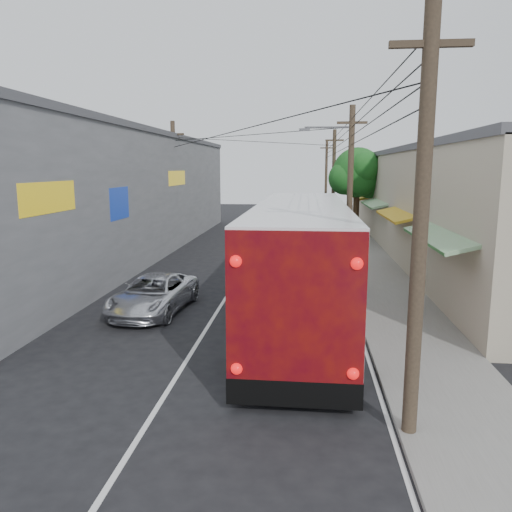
{
  "coord_description": "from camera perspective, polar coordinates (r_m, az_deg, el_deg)",
  "views": [
    {
      "loc": [
        3.15,
        -11.17,
        5.13
      ],
      "look_at": [
        1.34,
        6.74,
        1.94
      ],
      "focal_mm": 35.0,
      "sensor_mm": 36.0,
      "label": 1
    }
  ],
  "objects": [
    {
      "name": "ground",
      "position": [
        12.69,
        -9.39,
        -13.95
      ],
      "size": [
        120.0,
        120.0,
        0.0
      ],
      "primitive_type": "plane",
      "color": "black",
      "rests_on": "ground"
    },
    {
      "name": "sidewalk",
      "position": [
        31.76,
        11.73,
        0.64
      ],
      "size": [
        3.0,
        80.0,
        0.12
      ],
      "primitive_type": "cube",
      "color": "slate",
      "rests_on": "ground"
    },
    {
      "name": "building_right",
      "position": [
        34.15,
        19.13,
        6.17
      ],
      "size": [
        7.09,
        40.0,
        6.25
      ],
      "color": "#B2A88D",
      "rests_on": "ground"
    },
    {
      "name": "building_left",
      "position": [
        31.44,
        -16.12,
        6.96
      ],
      "size": [
        7.2,
        36.0,
        7.25
      ],
      "color": "gray",
      "rests_on": "ground"
    },
    {
      "name": "utility_poles",
      "position": [
        31.52,
        5.77,
        8.17
      ],
      "size": [
        11.8,
        45.28,
        8.0
      ],
      "color": "#473828",
      "rests_on": "ground"
    },
    {
      "name": "street_tree",
      "position": [
        37.38,
        11.62,
        9.14
      ],
      "size": [
        4.4,
        4.0,
        6.6
      ],
      "color": "#3F2B19",
      "rests_on": "ground"
    },
    {
      "name": "coach_bus",
      "position": [
        16.96,
        5.14,
        -0.44
      ],
      "size": [
        3.24,
        13.83,
        3.98
      ],
      "rotation": [
        0.0,
        0.0,
        -0.01
      ],
      "color": "white",
      "rests_on": "ground"
    },
    {
      "name": "jeepney",
      "position": [
        18.36,
        -11.62,
        -4.29
      ],
      "size": [
        2.57,
        4.88,
        1.31
      ],
      "primitive_type": "imported",
      "rotation": [
        0.0,
        0.0,
        -0.09
      ],
      "color": "silver",
      "rests_on": "ground"
    },
    {
      "name": "parked_suv",
      "position": [
        29.51,
        6.96,
        1.43
      ],
      "size": [
        2.77,
        5.41,
        1.5
      ],
      "primitive_type": "imported",
      "rotation": [
        0.0,
        0.0,
        -0.13
      ],
      "color": "#A1A2A9",
      "rests_on": "ground"
    },
    {
      "name": "parked_car_mid",
      "position": [
        36.57,
        6.74,
        3.2
      ],
      "size": [
        2.24,
        4.93,
        1.64
      ],
      "primitive_type": "imported",
      "rotation": [
        0.0,
        0.0,
        -0.06
      ],
      "color": "#222227",
      "rests_on": "ground"
    },
    {
      "name": "parked_car_far",
      "position": [
        41.76,
        7.73,
        4.01
      ],
      "size": [
        1.96,
        5.0,
        1.62
      ],
      "primitive_type": "imported",
      "rotation": [
        0.0,
        0.0,
        -0.05
      ],
      "color": "black",
      "rests_on": "ground"
    },
    {
      "name": "pedestrian_near",
      "position": [
        26.29,
        10.59,
        0.62
      ],
      "size": [
        0.68,
        0.57,
        1.57
      ],
      "primitive_type": "imported",
      "rotation": [
        0.0,
        0.0,
        3.54
      ],
      "color": "pink",
      "rests_on": "sidewalk"
    },
    {
      "name": "pedestrian_far",
      "position": [
        26.5,
        10.55,
        0.62
      ],
      "size": [
        0.9,
        0.82,
        1.51
      ],
      "primitive_type": "imported",
      "rotation": [
        0.0,
        0.0,
        2.71
      ],
      "color": "#8199BC",
      "rests_on": "sidewalk"
    }
  ]
}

